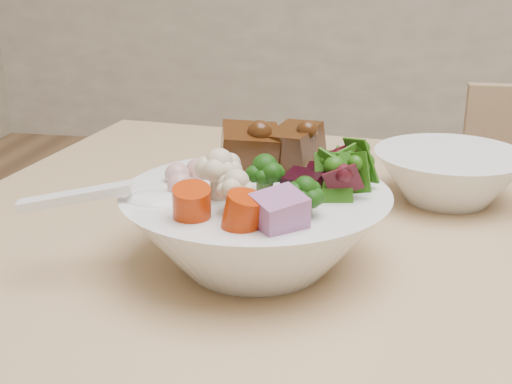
% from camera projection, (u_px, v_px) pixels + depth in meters
% --- Properties ---
extents(food_bowl, '(0.23, 0.23, 0.12)m').
position_uv_depth(food_bowl, '(258.00, 223.00, 0.60)').
color(food_bowl, white).
rests_on(food_bowl, dining_table).
extents(soup_spoon, '(0.13, 0.06, 0.03)m').
position_uv_depth(soup_spoon, '(133.00, 201.00, 0.57)').
color(soup_spoon, white).
rests_on(soup_spoon, food_bowl).
extents(side_bowl, '(0.16, 0.16, 0.05)m').
position_uv_depth(side_bowl, '(449.00, 177.00, 0.76)').
color(side_bowl, white).
rests_on(side_bowl, dining_table).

